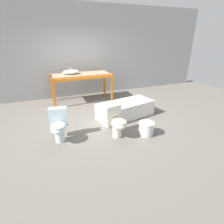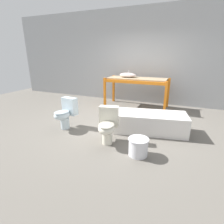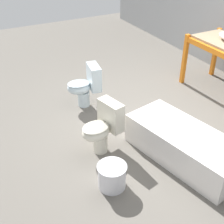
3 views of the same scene
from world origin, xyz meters
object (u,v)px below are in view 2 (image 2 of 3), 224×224
object	(u,v)px
sink_basin	(128,75)
toilet_far	(66,113)
bucket_white	(138,146)
toilet_near	(108,125)
bathtub_main	(150,121)

from	to	relation	value
sink_basin	toilet_far	world-z (taller)	sink_basin
sink_basin	bucket_white	distance (m)	3.27
sink_basin	toilet_near	size ratio (longest dim) A/B	0.78
bathtub_main	bucket_white	xyz separation A→B (m)	(0.01, -1.09, -0.08)
sink_basin	bucket_white	xyz separation A→B (m)	(1.16, -2.93, -0.87)
toilet_far	bucket_white	xyz separation A→B (m)	(1.90, -0.50, -0.22)
toilet_far	bucket_white	bearing A→B (deg)	-5.19
bathtub_main	sink_basin	bearing A→B (deg)	110.57
toilet_far	bucket_white	size ratio (longest dim) A/B	2.01
bathtub_main	toilet_near	bearing A→B (deg)	-138.46
toilet_far	toilet_near	bearing A→B (deg)	-3.75
sink_basin	toilet_far	size ratio (longest dim) A/B	0.78
sink_basin	bathtub_main	world-z (taller)	sink_basin
bucket_white	toilet_near	bearing A→B (deg)	162.62
bathtub_main	toilet_near	distance (m)	1.11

